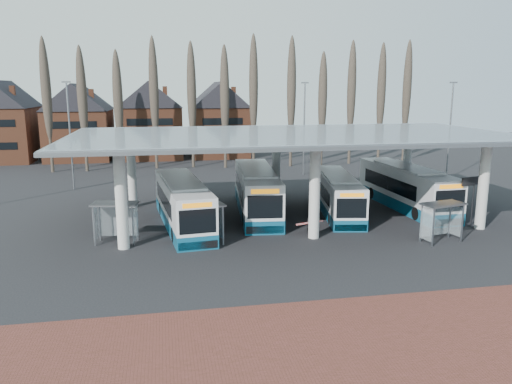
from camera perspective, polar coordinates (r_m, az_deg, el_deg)
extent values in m
plane|color=black|center=(30.58, 7.96, -6.54)|extent=(140.00, 140.00, 0.00)
cube|color=brown|center=(20.48, 19.08, -16.71)|extent=(70.00, 10.00, 0.03)
cylinder|color=silver|center=(30.79, -15.15, -0.92)|extent=(0.70, 0.70, 6.00)
cylinder|color=silver|center=(41.58, -14.03, 2.38)|extent=(0.70, 0.70, 6.00)
cylinder|color=silver|center=(32.10, 6.71, -0.08)|extent=(0.70, 0.70, 6.00)
cylinder|color=silver|center=(42.55, 2.33, 2.93)|extent=(0.70, 0.70, 6.00)
cylinder|color=silver|center=(37.42, 24.55, 0.63)|extent=(0.70, 0.70, 6.00)
cylinder|color=silver|center=(46.70, 16.86, 3.23)|extent=(0.70, 0.70, 6.00)
cube|color=gray|center=(36.85, 4.29, 6.62)|extent=(32.00, 16.00, 0.12)
cube|color=silver|center=(36.84, 4.29, 6.73)|extent=(31.50, 15.50, 0.04)
cone|color=#473D33|center=(61.81, -22.61, 8.79)|extent=(0.36, 0.36, 14.50)
ellipsoid|color=#473D33|center=(61.77, -22.74, 10.39)|extent=(1.10, 1.10, 11.02)
cone|color=#473D33|center=(61.12, -18.90, 9.03)|extent=(0.36, 0.36, 14.50)
ellipsoid|color=#473D33|center=(61.08, -19.01, 10.66)|extent=(1.10, 1.10, 11.02)
cone|color=#473D33|center=(60.69, -15.11, 9.24)|extent=(0.36, 0.36, 14.50)
ellipsoid|color=#473D33|center=(60.65, -15.20, 10.88)|extent=(1.10, 1.10, 11.02)
cone|color=#473D33|center=(60.52, -11.29, 9.41)|extent=(0.36, 0.36, 14.50)
ellipsoid|color=#473D33|center=(60.47, -11.35, 11.06)|extent=(1.10, 1.10, 11.02)
cone|color=#473D33|center=(60.61, -7.45, 9.54)|extent=(0.36, 0.36, 14.50)
ellipsoid|color=#473D33|center=(60.57, -7.50, 11.18)|extent=(1.10, 1.10, 11.02)
cone|color=#473D33|center=(60.97, -3.65, 9.63)|extent=(0.36, 0.36, 14.50)
ellipsoid|color=#473D33|center=(60.93, -3.67, 11.26)|extent=(1.10, 1.10, 11.02)
cone|color=#473D33|center=(61.58, 0.10, 9.67)|extent=(0.36, 0.36, 14.50)
ellipsoid|color=#473D33|center=(61.54, 0.10, 11.29)|extent=(1.10, 1.10, 11.02)
cone|color=#473D33|center=(62.45, 3.76, 9.68)|extent=(0.36, 0.36, 14.50)
ellipsoid|color=#473D33|center=(62.41, 3.79, 11.27)|extent=(1.10, 1.10, 11.02)
cone|color=#473D33|center=(63.55, 7.31, 9.64)|extent=(0.36, 0.36, 14.50)
ellipsoid|color=#473D33|center=(63.51, 7.35, 11.21)|extent=(1.10, 1.10, 11.02)
cone|color=#473D33|center=(64.89, 10.72, 9.58)|extent=(0.36, 0.36, 14.50)
ellipsoid|color=#473D33|center=(64.85, 10.78, 11.12)|extent=(1.10, 1.10, 11.02)
cone|color=#473D33|center=(66.44, 13.99, 9.49)|extent=(0.36, 0.36, 14.50)
ellipsoid|color=#473D33|center=(66.40, 14.06, 10.99)|extent=(1.10, 1.10, 11.02)
cone|color=#473D33|center=(68.18, 17.09, 9.37)|extent=(0.36, 0.36, 14.50)
ellipsoid|color=#473D33|center=(68.15, 17.18, 10.83)|extent=(1.10, 1.10, 11.02)
cube|color=brown|center=(74.62, -26.71, 5.91)|extent=(8.00, 10.00, 7.00)
pyramid|color=black|center=(74.38, -27.22, 11.27)|extent=(8.30, 10.30, 3.50)
cube|color=brown|center=(72.58, -19.46, 6.37)|extent=(8.00, 10.00, 7.00)
pyramid|color=black|center=(72.33, -19.85, 11.89)|extent=(8.30, 10.30, 3.50)
cube|color=brown|center=(71.75, -11.90, 6.73)|extent=(8.00, 10.00, 7.00)
pyramid|color=black|center=(71.49, -12.14, 12.32)|extent=(8.30, 10.30, 3.50)
cube|color=brown|center=(72.16, -4.28, 6.98)|extent=(8.00, 10.00, 7.00)
pyramid|color=black|center=(71.91, -4.37, 12.54)|extent=(8.30, 10.30, 3.50)
cylinder|color=slate|center=(50.42, -20.46, 5.89)|extent=(0.16, 0.16, 10.00)
cube|color=slate|center=(50.21, -20.88, 11.68)|extent=(0.80, 0.15, 0.15)
cylinder|color=slate|center=(55.84, 5.52, 7.08)|extent=(0.16, 0.16, 10.00)
cube|color=slate|center=(55.65, 5.62, 12.32)|extent=(0.80, 0.15, 0.15)
cylinder|color=slate|center=(56.03, 21.26, 6.35)|extent=(0.16, 0.16, 10.00)
cube|color=slate|center=(55.85, 21.66, 11.56)|extent=(0.80, 0.15, 0.15)
cube|color=silver|center=(35.40, -8.38, -1.03)|extent=(3.78, 12.05, 2.76)
cube|color=navy|center=(35.72, -8.32, -3.11)|extent=(3.80, 12.07, 0.89)
cube|color=silver|center=(35.11, -8.45, 1.25)|extent=(3.02, 7.31, 0.18)
cube|color=black|center=(35.86, -8.51, -0.70)|extent=(3.46, 8.76, 1.09)
cube|color=black|center=(29.73, -6.69, -3.37)|extent=(2.21, 0.30, 1.48)
cube|color=black|center=(41.11, -9.62, 0.87)|extent=(2.13, 0.29, 1.18)
cube|color=orange|center=(29.48, -6.73, -1.52)|extent=(1.76, 0.24, 0.30)
cube|color=black|center=(30.16, -6.62, -6.08)|extent=(2.39, 0.34, 0.49)
cylinder|color=black|center=(31.98, -9.33, -4.87)|extent=(0.38, 0.97, 0.95)
cylinder|color=black|center=(32.33, -5.31, -4.58)|extent=(0.38, 0.97, 0.95)
cylinder|color=black|center=(38.90, -10.75, -1.91)|extent=(0.38, 0.97, 0.95)
cylinder|color=black|center=(39.19, -7.43, -1.70)|extent=(0.38, 0.97, 0.95)
cube|color=silver|center=(38.73, 0.05, 0.36)|extent=(3.82, 12.69, 2.92)
cube|color=navy|center=(39.04, 0.05, -1.66)|extent=(3.85, 12.71, 0.94)
cube|color=silver|center=(38.46, 0.05, 2.57)|extent=(3.09, 7.69, 0.19)
cube|color=black|center=(39.22, -0.02, 0.66)|extent=(3.53, 9.21, 1.15)
cube|color=black|center=(32.67, 1.05, -1.71)|extent=(2.33, 0.28, 1.56)
cube|color=black|center=(44.81, -0.67, 2.07)|extent=(2.25, 0.28, 1.25)
cube|color=orange|center=(32.44, 1.06, 0.07)|extent=(1.86, 0.23, 0.31)
cube|color=black|center=(33.08, 1.04, -4.34)|extent=(2.52, 0.32, 0.52)
cylinder|color=black|center=(35.11, -1.32, -3.15)|extent=(0.38, 1.02, 1.00)
cylinder|color=black|center=(35.35, 2.58, -3.06)|extent=(0.38, 1.02, 1.00)
cylinder|color=black|center=(42.49, -2.01, -0.51)|extent=(0.38, 1.02, 1.00)
cylinder|color=black|center=(42.69, 1.21, -0.45)|extent=(0.38, 1.02, 1.00)
cube|color=silver|center=(39.16, 9.29, -0.04)|extent=(4.11, 11.09, 2.53)
cube|color=navy|center=(39.43, 9.23, -1.77)|extent=(4.13, 11.11, 0.81)
cube|color=silver|center=(38.92, 9.35, 1.85)|extent=(3.15, 6.77, 0.16)
cube|color=black|center=(39.58, 9.18, 0.23)|extent=(3.63, 8.10, 0.99)
cube|color=black|center=(33.97, 10.86, -1.84)|extent=(2.01, 0.40, 1.36)
cube|color=black|center=(44.38, 8.09, 1.52)|extent=(1.94, 0.39, 1.09)
cube|color=orange|center=(33.78, 10.92, -0.35)|extent=(1.60, 0.32, 0.27)
cube|color=black|center=(34.32, 10.77, -4.04)|extent=(2.17, 0.44, 0.45)
cylinder|color=black|center=(35.97, 8.53, -3.03)|extent=(0.40, 0.90, 0.87)
cylinder|color=black|center=(36.36, 11.79, -2.99)|extent=(0.40, 0.90, 0.87)
cylinder|color=black|center=(42.31, 7.11, -0.74)|extent=(0.40, 0.90, 0.87)
cylinder|color=black|center=(42.64, 9.89, -0.73)|extent=(0.40, 0.90, 0.87)
cube|color=silver|center=(42.19, 16.77, 0.75)|extent=(2.96, 12.33, 2.86)
cube|color=navy|center=(42.46, 16.66, -1.07)|extent=(2.98, 12.35, 0.92)
cube|color=silver|center=(41.94, 16.89, 2.74)|extent=(2.56, 7.42, 0.18)
cube|color=black|center=(42.61, 16.45, 1.02)|extent=(2.90, 8.90, 1.12)
cube|color=black|center=(37.08, 21.30, -0.96)|extent=(2.29, 0.13, 1.53)
cube|color=black|center=(47.51, 13.24, 2.27)|extent=(2.21, 0.13, 1.23)
cube|color=orange|center=(36.88, 21.42, 0.59)|extent=(1.82, 0.10, 0.31)
cube|color=black|center=(37.43, 21.11, -3.24)|extent=(2.48, 0.15, 0.51)
cylinder|color=black|center=(38.61, 17.87, -2.37)|extent=(0.31, 0.99, 0.98)
cylinder|color=black|center=(39.83, 20.82, -2.15)|extent=(0.31, 0.99, 0.98)
cylinder|color=black|center=(45.03, 13.17, -0.12)|extent=(0.31, 0.99, 0.98)
cylinder|color=black|center=(46.08, 15.82, 0.01)|extent=(0.31, 0.99, 0.98)
cube|color=gray|center=(32.25, -18.02, -3.75)|extent=(0.09, 0.09, 2.49)
cube|color=gray|center=(31.61, -13.88, -3.81)|extent=(0.09, 0.09, 2.49)
cube|color=gray|center=(33.25, -17.46, -3.24)|extent=(0.09, 0.09, 2.49)
cube|color=gray|center=(32.63, -13.45, -3.30)|extent=(0.09, 0.09, 2.49)
cube|color=gray|center=(32.11, -15.85, -1.30)|extent=(2.99, 1.86, 0.10)
cube|color=silver|center=(32.96, -15.46, -3.17)|extent=(2.36, 0.46, 1.99)
cube|color=silver|center=(32.75, -17.83, -3.41)|extent=(0.23, 1.08, 1.99)
cube|color=silver|center=(32.10, -13.58, -3.47)|extent=(0.23, 1.08, 1.99)
cube|color=gray|center=(30.21, -8.02, -4.33)|extent=(0.09, 0.09, 2.46)
cube|color=gray|center=(30.87, -3.78, -3.89)|extent=(0.09, 0.09, 2.46)
cube|color=gray|center=(31.22, -8.54, -3.82)|extent=(0.09, 0.09, 2.46)
cube|color=gray|center=(31.86, -4.42, -3.40)|extent=(0.09, 0.09, 2.46)
cube|color=gray|center=(30.70, -6.22, -1.56)|extent=(2.98, 1.93, 0.10)
cube|color=silver|center=(31.55, -6.49, -3.50)|extent=(2.31, 0.54, 1.96)
cube|color=silver|center=(30.69, -8.37, -3.99)|extent=(0.27, 1.06, 1.96)
cube|color=silver|center=(31.37, -4.02, -3.55)|extent=(0.27, 1.06, 1.96)
cube|color=gray|center=(32.36, 19.58, -3.85)|extent=(0.09, 0.09, 2.43)
cube|color=gray|center=(33.95, 22.51, -3.36)|extent=(0.09, 0.09, 2.43)
cube|color=gray|center=(33.13, 18.35, -3.41)|extent=(0.09, 0.09, 2.43)
cube|color=gray|center=(34.68, 21.26, -2.95)|extent=(0.09, 0.09, 2.43)
cube|color=gray|center=(33.22, 20.61, -1.28)|extent=(2.95, 1.90, 0.10)
cube|color=silver|center=(33.91, 19.79, -3.08)|extent=(2.29, 0.53, 1.94)
cube|color=silver|center=(32.70, 18.90, -3.56)|extent=(0.26, 1.05, 1.94)
cube|color=silver|center=(34.33, 21.94, -3.06)|extent=(0.26, 1.05, 1.94)
cylinder|color=black|center=(38.22, 23.52, -1.03)|extent=(0.11, 0.11, 3.44)
cube|color=black|center=(37.94, 23.71, 1.19)|extent=(2.32, 0.74, 0.59)
cube|color=black|center=(33.50, 5.92, -3.92)|extent=(0.08, 0.08, 1.04)
cube|color=red|center=(32.96, 6.17, -3.51)|extent=(2.02, 0.72, 0.09)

